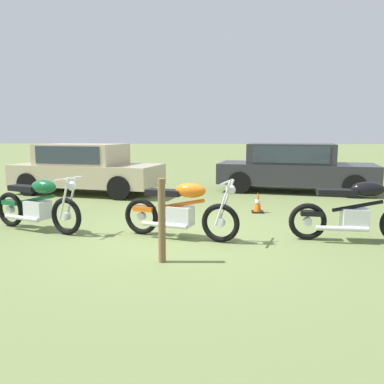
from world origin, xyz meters
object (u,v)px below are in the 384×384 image
Objects in this scene: car_charcoal at (294,165)px; traffic_cone at (258,203)px; motorcycle_black at (355,212)px; motorcycle_orange at (181,210)px; fence_post_wooden at (162,221)px; motorcycle_green at (37,204)px; car_beige at (85,166)px.

traffic_cone is at bearing -101.16° from car_charcoal.
motorcycle_black is at bearing -59.75° from traffic_cone.
traffic_cone is (1.50, 2.25, -0.27)m from motorcycle_orange.
motorcycle_black is at bearing 22.48° from fence_post_wooden.
motorcycle_orange is 1.74× the size of fence_post_wooden.
car_beige reaches higher than motorcycle_green.
motorcycle_orange is 6.24m from car_charcoal.
car_beige is (-6.03, 4.79, 0.31)m from motorcycle_black.
car_charcoal is at bearing 93.43° from motorcycle_black.
motorcycle_orange and motorcycle_black have the same top height.
fence_post_wooden is at bearing -51.09° from car_beige.
motorcycle_green is 2.63m from motorcycle_orange.
motorcycle_orange is 2.72m from traffic_cone.
car_charcoal is at bearing 67.15° from traffic_cone.
car_charcoal is 7.41m from fence_post_wooden.
fence_post_wooden reaches higher than motorcycle_green.
car_charcoal is 10.34× the size of traffic_cone.
car_beige is (-3.22, 4.78, 0.32)m from motorcycle_orange.
motorcycle_black is at bearing -78.94° from car_charcoal.
fence_post_wooden is (-3.02, -6.77, -0.23)m from car_charcoal.
motorcycle_black is at bearing -26.62° from car_beige.
motorcycle_green is at bearing -70.28° from car_beige.
motorcycle_orange is at bearing -105.82° from car_charcoal.
motorcycle_green is 5.43m from motorcycle_black.
traffic_cone is 0.40× the size of fence_post_wooden.
car_beige is 6.14m from car_charcoal.
motorcycle_orange is 4.32× the size of traffic_cone.
car_charcoal is (2.88, 5.53, 0.32)m from motorcycle_orange.
motorcycle_green is at bearing 147.14° from fence_post_wooden.
motorcycle_orange is 0.42× the size of car_charcoal.
traffic_cone is at bearing 73.72° from motorcycle_orange.
car_charcoal is at bearing 79.85° from motorcycle_orange.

